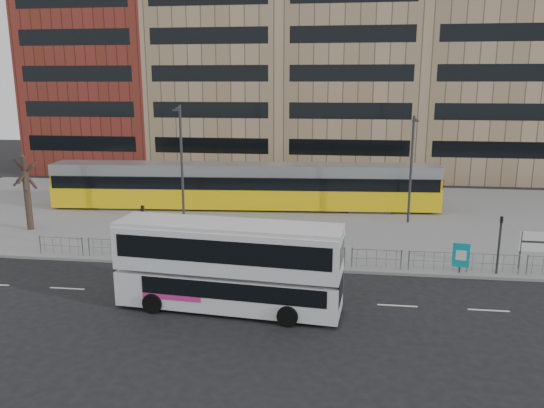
# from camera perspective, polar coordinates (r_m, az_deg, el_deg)

# --- Properties ---
(ground) EXTENTS (120.00, 120.00, 0.00)m
(ground) POSITION_cam_1_polar(r_m,az_deg,el_deg) (29.01, 0.59, -7.09)
(ground) COLOR black
(ground) RESTS_ON ground
(plaza) EXTENTS (64.00, 24.00, 0.15)m
(plaza) POSITION_cam_1_polar(r_m,az_deg,el_deg) (40.41, 2.61, -1.18)
(plaza) COLOR gray
(plaza) RESTS_ON ground
(kerb) EXTENTS (64.00, 0.25, 0.17)m
(kerb) POSITION_cam_1_polar(r_m,az_deg,el_deg) (29.03, 0.60, -6.92)
(kerb) COLOR gray
(kerb) RESTS_ON ground
(building_row) EXTENTS (70.40, 18.40, 31.20)m
(building_row) POSITION_cam_1_polar(r_m,az_deg,el_deg) (61.42, 6.06, 15.68)
(building_row) COLOR maroon
(building_row) RESTS_ON ground
(pedestrian_barrier) EXTENTS (32.07, 0.07, 1.10)m
(pedestrian_barrier) POSITION_cam_1_polar(r_m,az_deg,el_deg) (29.00, 4.65, -5.08)
(pedestrian_barrier) COLOR gray
(pedestrian_barrier) RESTS_ON plaza
(road_markings) EXTENTS (62.00, 0.12, 0.01)m
(road_markings) POSITION_cam_1_polar(r_m,az_deg,el_deg) (25.21, 1.78, -10.27)
(road_markings) COLOR white
(road_markings) RESTS_ON ground
(double_decker_bus) EXTENTS (10.12, 3.21, 3.98)m
(double_decker_bus) POSITION_cam_1_polar(r_m,az_deg,el_deg) (23.60, -4.71, -6.37)
(double_decker_bus) COLOR white
(double_decker_bus) RESTS_ON ground
(tram) EXTENTS (30.39, 5.07, 3.57)m
(tram) POSITION_cam_1_polar(r_m,az_deg,el_deg) (41.93, -3.01, 1.94)
(tram) COLOR yellow
(tram) RESTS_ON plaza
(station_sign) EXTENTS (1.80, 0.14, 2.07)m
(station_sign) POSITION_cam_1_polar(r_m,az_deg,el_deg) (31.54, 26.63, -3.83)
(station_sign) COLOR #2D2D30
(station_sign) RESTS_ON plaza
(ad_panel) EXTENTS (0.85, 0.25, 1.61)m
(ad_panel) POSITION_cam_1_polar(r_m,az_deg,el_deg) (29.55, 19.66, -5.25)
(ad_panel) COLOR #2D2D30
(ad_panel) RESTS_ON plaza
(pedestrian) EXTENTS (0.57, 0.73, 1.78)m
(pedestrian) POSITION_cam_1_polar(r_m,az_deg,el_deg) (32.52, -13.55, -3.30)
(pedestrian) COLOR black
(pedestrian) RESTS_ON plaza
(traffic_light_west) EXTENTS (0.21, 0.23, 3.10)m
(traffic_light_west) POSITION_cam_1_polar(r_m,az_deg,el_deg) (30.64, -13.67, -2.20)
(traffic_light_west) COLOR #2D2D30
(traffic_light_west) RESTS_ON plaza
(traffic_light_east) EXTENTS (0.20, 0.23, 3.10)m
(traffic_light_east) POSITION_cam_1_polar(r_m,az_deg,el_deg) (29.82, 23.30, -3.33)
(traffic_light_east) COLOR #2D2D30
(traffic_light_east) RESTS_ON plaza
(lamp_post_west) EXTENTS (0.45, 1.04, 8.27)m
(lamp_post_west) POSITION_cam_1_polar(r_m,az_deg,el_deg) (37.73, -9.72, 4.73)
(lamp_post_west) COLOR #2D2D30
(lamp_post_west) RESTS_ON plaza
(lamp_post_east) EXTENTS (0.45, 1.04, 7.56)m
(lamp_post_east) POSITION_cam_1_polar(r_m,az_deg,el_deg) (38.38, 14.76, 4.08)
(lamp_post_east) COLOR #2D2D30
(lamp_post_east) RESTS_ON plaza
(bare_tree) EXTENTS (4.13, 4.13, 7.14)m
(bare_tree) POSITION_cam_1_polar(r_m,az_deg,el_deg) (38.84, -25.22, 5.00)
(bare_tree) COLOR black
(bare_tree) RESTS_ON plaza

